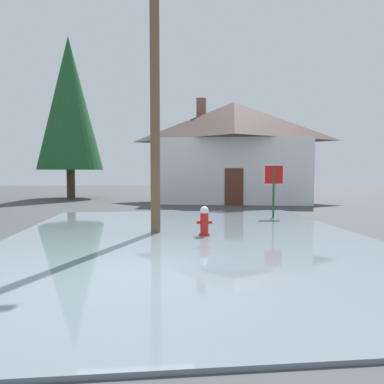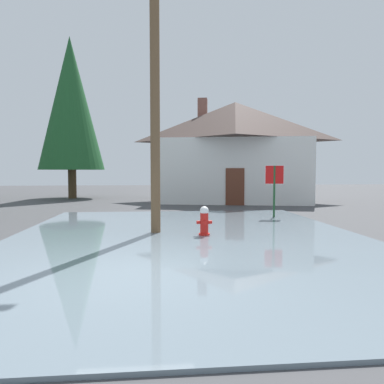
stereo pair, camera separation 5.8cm
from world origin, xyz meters
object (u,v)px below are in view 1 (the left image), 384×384
utility_pole (155,70)px  stop_sign_far (274,181)px  fire_hydrant (204,222)px  pine_tree_short_left (69,104)px  house (234,150)px

utility_pole → stop_sign_far: size_ratio=4.39×
fire_hydrant → pine_tree_short_left: bearing=115.4°
fire_hydrant → utility_pole: utility_pole is taller
house → pine_tree_short_left: pine_tree_short_left is taller
utility_pole → stop_sign_far: (4.59, 3.08, -3.26)m
fire_hydrant → stop_sign_far: stop_sign_far is taller
house → pine_tree_short_left: (-10.51, 2.87, 3.16)m
house → pine_tree_short_left: size_ratio=0.95×
utility_pole → house: (4.81, 11.44, -1.59)m
fire_hydrant → stop_sign_far: (3.22, 3.67, 1.05)m
fire_hydrant → house: house is taller
utility_pole → stop_sign_far: utility_pole is taller
utility_pole → stop_sign_far: bearing=33.9°
utility_pole → fire_hydrant: bearing=-23.4°
stop_sign_far → house: bearing=88.5°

